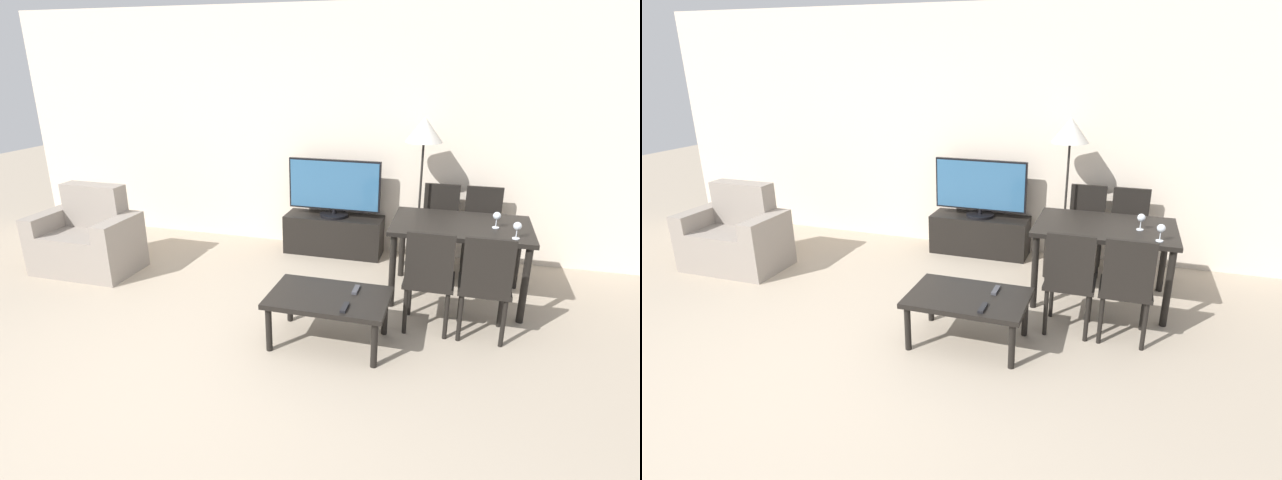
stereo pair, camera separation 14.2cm
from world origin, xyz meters
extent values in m
plane|color=tan|center=(0.00, 0.00, 0.00)|extent=(18.00, 18.00, 0.00)
cube|color=beige|center=(0.00, 3.24, 1.35)|extent=(7.53, 0.06, 2.70)
cube|color=gray|center=(-2.00, 1.75, 0.22)|extent=(0.68, 0.63, 0.43)
cube|color=gray|center=(-2.00, 1.96, 0.66)|extent=(0.68, 0.20, 0.46)
cube|color=gray|center=(-2.43, 1.75, 0.31)|extent=(0.18, 0.63, 0.61)
cube|color=gray|center=(-1.57, 1.75, 0.31)|extent=(0.18, 0.63, 0.61)
cube|color=black|center=(0.38, 2.97, 0.22)|extent=(1.11, 0.39, 0.44)
cylinder|color=black|center=(0.38, 2.97, 0.46)|extent=(0.32, 0.32, 0.03)
cylinder|color=black|center=(0.38, 2.97, 0.50)|extent=(0.04, 0.04, 0.05)
cube|color=black|center=(0.38, 2.97, 0.81)|extent=(1.04, 0.04, 0.57)
cube|color=#2D5B84|center=(0.38, 2.95, 0.81)|extent=(1.01, 0.01, 0.53)
cube|color=black|center=(0.83, 1.05, 0.39)|extent=(0.92, 0.60, 0.04)
cylinder|color=black|center=(0.42, 0.81, 0.18)|extent=(0.05, 0.05, 0.37)
cylinder|color=black|center=(1.24, 0.81, 0.18)|extent=(0.05, 0.05, 0.37)
cylinder|color=black|center=(0.42, 1.30, 0.18)|extent=(0.05, 0.05, 0.37)
cylinder|color=black|center=(1.24, 1.30, 0.18)|extent=(0.05, 0.05, 0.37)
cube|color=black|center=(1.77, 2.17, 0.71)|extent=(1.23, 0.83, 0.04)
cylinder|color=black|center=(1.21, 1.81, 0.34)|extent=(0.06, 0.06, 0.69)
cylinder|color=black|center=(2.32, 1.81, 0.34)|extent=(0.06, 0.06, 0.69)
cylinder|color=black|center=(1.21, 2.53, 0.34)|extent=(0.06, 0.06, 0.69)
cylinder|color=black|center=(2.32, 2.53, 0.34)|extent=(0.06, 0.06, 0.69)
cube|color=black|center=(1.55, 1.52, 0.42)|extent=(0.40, 0.40, 0.04)
cylinder|color=black|center=(1.39, 1.68, 0.20)|extent=(0.04, 0.04, 0.41)
cylinder|color=black|center=(1.72, 1.68, 0.20)|extent=(0.04, 0.04, 0.41)
cylinder|color=black|center=(1.39, 1.36, 0.20)|extent=(0.04, 0.04, 0.41)
cylinder|color=black|center=(1.72, 1.36, 0.20)|extent=(0.04, 0.04, 0.41)
cube|color=black|center=(1.55, 1.34, 0.66)|extent=(0.37, 0.04, 0.45)
cube|color=black|center=(1.98, 2.82, 0.42)|extent=(0.40, 0.40, 0.04)
cylinder|color=black|center=(1.82, 2.65, 0.20)|extent=(0.04, 0.04, 0.41)
cylinder|color=black|center=(2.15, 2.65, 0.20)|extent=(0.04, 0.04, 0.41)
cylinder|color=black|center=(1.82, 2.98, 0.20)|extent=(0.04, 0.04, 0.41)
cylinder|color=black|center=(2.15, 2.98, 0.20)|extent=(0.04, 0.04, 0.41)
cube|color=black|center=(1.98, 3.00, 0.66)|extent=(0.37, 0.04, 0.45)
cube|color=black|center=(1.98, 1.52, 0.42)|extent=(0.40, 0.40, 0.04)
cylinder|color=black|center=(1.82, 1.68, 0.20)|extent=(0.04, 0.04, 0.41)
cylinder|color=black|center=(2.15, 1.68, 0.20)|extent=(0.04, 0.04, 0.41)
cylinder|color=black|center=(1.82, 1.36, 0.20)|extent=(0.04, 0.04, 0.41)
cylinder|color=black|center=(2.15, 1.36, 0.20)|extent=(0.04, 0.04, 0.41)
cube|color=black|center=(1.98, 1.34, 0.66)|extent=(0.37, 0.04, 0.45)
cube|color=black|center=(1.55, 2.82, 0.42)|extent=(0.40, 0.40, 0.04)
cylinder|color=black|center=(1.39, 2.65, 0.20)|extent=(0.04, 0.04, 0.41)
cylinder|color=black|center=(1.72, 2.65, 0.20)|extent=(0.04, 0.04, 0.41)
cylinder|color=black|center=(1.39, 2.98, 0.20)|extent=(0.04, 0.04, 0.41)
cylinder|color=black|center=(1.72, 2.98, 0.20)|extent=(0.04, 0.04, 0.41)
cube|color=black|center=(1.55, 3.00, 0.66)|extent=(0.37, 0.04, 0.45)
cylinder|color=black|center=(1.33, 2.85, 0.01)|extent=(0.24, 0.24, 0.02)
cylinder|color=black|center=(1.33, 2.85, 0.68)|extent=(0.02, 0.02, 1.32)
cone|color=beige|center=(1.33, 2.85, 1.46)|extent=(0.38, 0.38, 0.25)
cube|color=black|center=(1.00, 0.88, 0.42)|extent=(0.04, 0.15, 0.02)
cube|color=#38383D|center=(1.01, 1.19, 0.42)|extent=(0.04, 0.15, 0.02)
cylinder|color=silver|center=(2.21, 1.87, 0.73)|extent=(0.06, 0.06, 0.01)
cylinder|color=silver|center=(2.21, 1.87, 0.77)|extent=(0.01, 0.01, 0.07)
sphere|color=silver|center=(2.21, 1.87, 0.84)|extent=(0.07, 0.07, 0.07)
cylinder|color=silver|center=(2.06, 2.13, 0.73)|extent=(0.06, 0.06, 0.01)
cylinder|color=silver|center=(2.06, 2.13, 0.77)|extent=(0.01, 0.01, 0.07)
sphere|color=silver|center=(2.06, 2.13, 0.84)|extent=(0.07, 0.07, 0.07)
camera|label=1|loc=(1.72, -2.30, 2.11)|focal=28.00mm
camera|label=2|loc=(1.86, -2.26, 2.11)|focal=28.00mm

